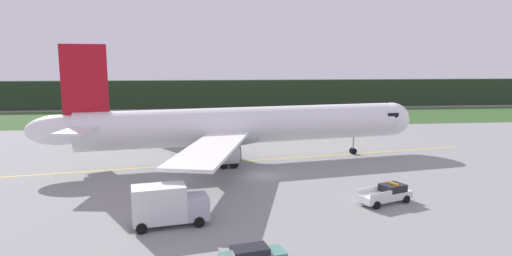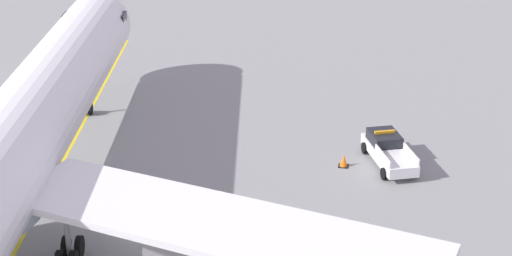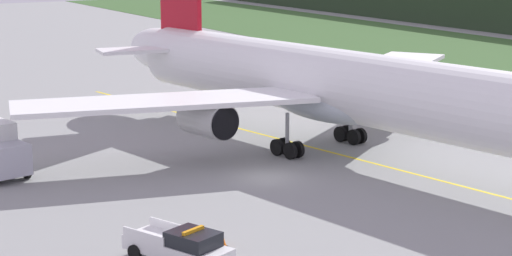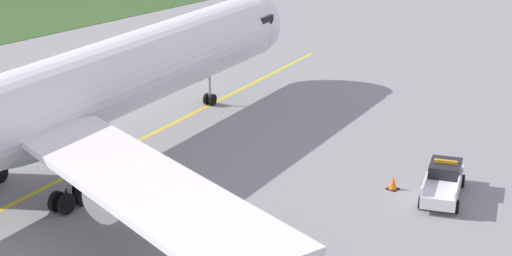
# 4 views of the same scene
# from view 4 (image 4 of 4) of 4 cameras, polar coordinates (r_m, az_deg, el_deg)

# --- Properties ---
(ground) EXTENTS (320.00, 320.00, 0.00)m
(ground) POSITION_cam_4_polar(r_m,az_deg,el_deg) (48.48, -5.82, -5.22)
(ground) COLOR gray
(taxiway_centerline_main) EXTENTS (69.76, 12.51, 0.01)m
(taxiway_centerline_main) POSITION_cam_4_polar(r_m,az_deg,el_deg) (53.21, -12.87, -3.31)
(taxiway_centerline_main) COLOR yellow
(taxiway_centerline_main) RESTS_ON ground
(airliner) EXTENTS (53.48, 42.48, 15.93)m
(airliner) POSITION_cam_4_polar(r_m,az_deg,el_deg) (51.04, -13.80, 1.60)
(airliner) COLOR white
(airliner) RESTS_ON ground
(ops_pickup_truck) EXTENTS (6.00, 3.89, 1.94)m
(ops_pickup_truck) POSITION_cam_4_polar(r_m,az_deg,el_deg) (50.24, 12.62, -3.57)
(ops_pickup_truck) COLOR white
(ops_pickup_truck) RESTS_ON ground
(apron_cone) EXTENTS (0.66, 0.66, 0.82)m
(apron_cone) POSITION_cam_4_polar(r_m,az_deg,el_deg) (50.78, 9.30, -3.70)
(apron_cone) COLOR black
(apron_cone) RESTS_ON ground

